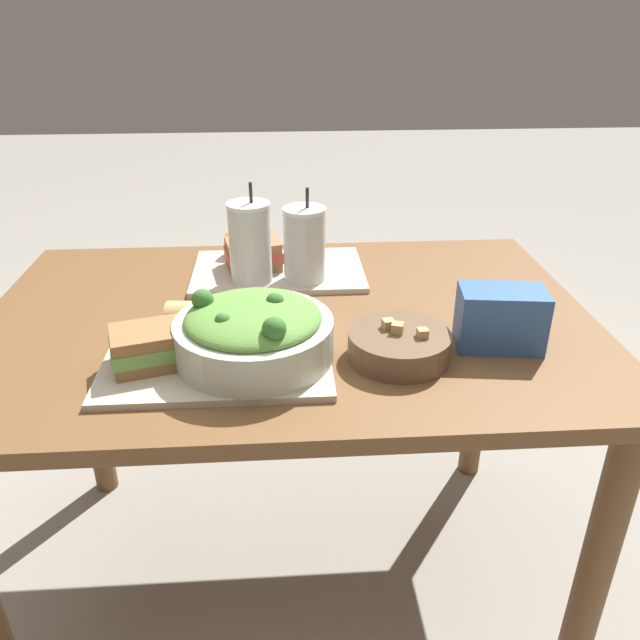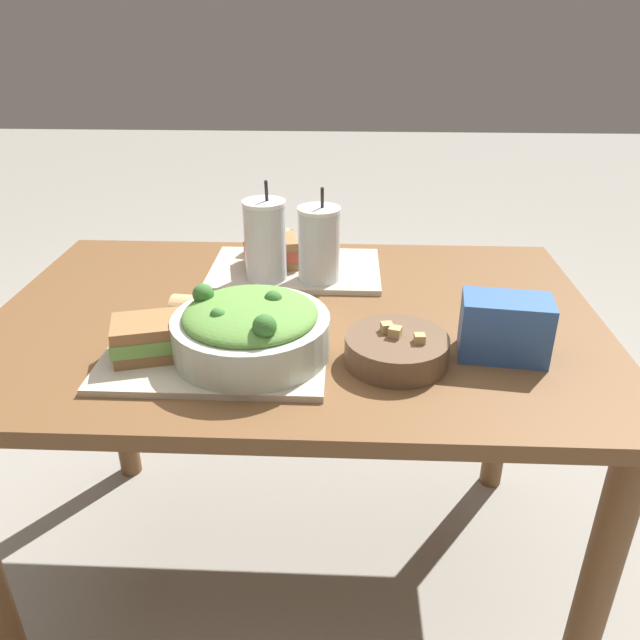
# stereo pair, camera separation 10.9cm
# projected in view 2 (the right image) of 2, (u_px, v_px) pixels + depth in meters

# --- Properties ---
(ground_plane) EXTENTS (12.00, 12.00, 0.00)m
(ground_plane) POSITION_uv_depth(u_px,v_px,m) (301.00, 568.00, 1.55)
(ground_plane) COLOR gray
(dining_table) EXTENTS (1.19, 0.80, 0.71)m
(dining_table) POSITION_uv_depth(u_px,v_px,m) (296.00, 359.00, 1.28)
(dining_table) COLOR brown
(dining_table) RESTS_ON ground_plane
(tray_near) EXTENTS (0.38, 0.25, 0.01)m
(tray_near) POSITION_uv_depth(u_px,v_px,m) (215.00, 356.00, 1.07)
(tray_near) COLOR #BCB29E
(tray_near) RESTS_ON dining_table
(tray_far) EXTENTS (0.38, 0.25, 0.01)m
(tray_far) POSITION_uv_depth(u_px,v_px,m) (295.00, 269.00, 1.41)
(tray_far) COLOR #BCB29E
(tray_far) RESTS_ON dining_table
(salad_bowl) EXTENTS (0.27, 0.27, 0.11)m
(salad_bowl) POSITION_uv_depth(u_px,v_px,m) (251.00, 328.00, 1.04)
(salad_bowl) COLOR beige
(salad_bowl) RESTS_ON tray_near
(soup_bowl) EXTENTS (0.18, 0.18, 0.07)m
(soup_bowl) POSITION_uv_depth(u_px,v_px,m) (396.00, 349.00, 1.05)
(soup_bowl) COLOR brown
(soup_bowl) RESTS_ON dining_table
(sandwich_near) EXTENTS (0.15, 0.12, 0.06)m
(sandwich_near) POSITION_uv_depth(u_px,v_px,m) (150.00, 338.00, 1.04)
(sandwich_near) COLOR olive
(sandwich_near) RESTS_ON tray_near
(baguette_near) EXTENTS (0.11, 0.07, 0.06)m
(baguette_near) POSITION_uv_depth(u_px,v_px,m) (202.00, 313.00, 1.13)
(baguette_near) COLOR tan
(baguette_near) RESTS_ON tray_near
(sandwich_far) EXTENTS (0.14, 0.12, 0.06)m
(sandwich_far) POSITION_uv_depth(u_px,v_px,m) (271.00, 252.00, 1.41)
(sandwich_far) COLOR olive
(sandwich_far) RESTS_ON tray_far
(baguette_far) EXTENTS (0.12, 0.09, 0.06)m
(baguette_far) POSITION_uv_depth(u_px,v_px,m) (271.00, 240.00, 1.48)
(baguette_far) COLOR tan
(baguette_far) RESTS_ON tray_far
(drink_cup_dark) EXTENTS (0.09, 0.09, 0.21)m
(drink_cup_dark) POSITION_uv_depth(u_px,v_px,m) (265.00, 243.00, 1.32)
(drink_cup_dark) COLOR silver
(drink_cup_dark) RESTS_ON tray_far
(drink_cup_red) EXTENTS (0.09, 0.09, 0.20)m
(drink_cup_red) POSITION_uv_depth(u_px,v_px,m) (319.00, 246.00, 1.32)
(drink_cup_red) COLOR silver
(drink_cup_red) RESTS_ON tray_far
(chip_bag) EXTENTS (0.16, 0.10, 0.11)m
(chip_bag) POSITION_uv_depth(u_px,v_px,m) (505.00, 328.00, 1.06)
(chip_bag) COLOR #335BA3
(chip_bag) RESTS_ON dining_table
(napkin_folded) EXTENTS (0.16, 0.14, 0.00)m
(napkin_folded) POSITION_uv_depth(u_px,v_px,m) (239.00, 308.00, 1.24)
(napkin_folded) COLOR white
(napkin_folded) RESTS_ON dining_table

